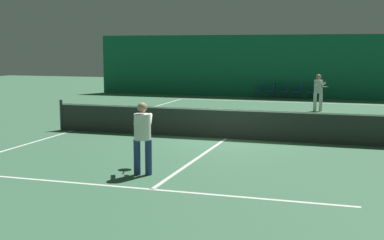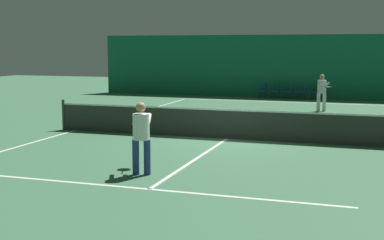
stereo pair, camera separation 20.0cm
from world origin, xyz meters
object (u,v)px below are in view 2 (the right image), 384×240
at_px(player_far, 322,90).
at_px(courtside_chair_4, 316,91).
at_px(courtside_chair_1, 276,90).
at_px(courtside_chair_3, 303,90).
at_px(tennis_net, 227,123).
at_px(player_near, 141,133).
at_px(courtside_chair_0, 264,90).
at_px(courtside_chair_2, 290,90).

bearing_deg(player_far, courtside_chair_4, 167.71).
height_order(courtside_chair_1, courtside_chair_3, same).
relative_size(courtside_chair_3, courtside_chair_4, 1.00).
distance_m(tennis_net, player_near, 5.30).
bearing_deg(courtside_chair_4, tennis_net, -6.28).
height_order(courtside_chair_1, courtside_chair_4, same).
xyz_separation_m(player_far, courtside_chair_3, (-1.46, 5.46, -0.49)).
distance_m(player_far, courtside_chair_1, 6.22).
distance_m(courtside_chair_0, courtside_chair_2, 1.48).
height_order(courtside_chair_0, courtside_chair_3, same).
relative_size(courtside_chair_0, courtside_chair_3, 1.00).
distance_m(courtside_chair_0, courtside_chair_1, 0.74).
bearing_deg(courtside_chair_1, courtside_chair_3, 90.00).
height_order(tennis_net, courtside_chair_4, tennis_net).
height_order(courtside_chair_2, courtside_chair_4, same).
distance_m(courtside_chair_0, courtside_chair_4, 2.95).
xyz_separation_m(courtside_chair_0, courtside_chair_2, (1.48, 0.00, 0.00)).
bearing_deg(courtside_chair_3, tennis_net, -3.25).
xyz_separation_m(courtside_chair_3, courtside_chair_4, (0.74, 0.00, 0.00)).
relative_size(player_near, courtside_chair_0, 1.99).
bearing_deg(courtside_chair_4, player_near, -6.57).
bearing_deg(tennis_net, courtside_chair_0, 95.91).
relative_size(courtside_chair_0, courtside_chair_2, 1.00).
distance_m(player_far, courtside_chair_2, 5.91).
bearing_deg(courtside_chair_2, tennis_net, -0.19).
height_order(courtside_chair_0, courtside_chair_2, same).
height_order(player_near, courtside_chair_0, player_near).
relative_size(tennis_net, courtside_chair_0, 14.29).
bearing_deg(player_far, courtside_chair_3, 175.15).
xyz_separation_m(player_far, courtside_chair_2, (-2.20, 5.46, -0.49)).
bearing_deg(player_near, courtside_chair_3, -22.93).
height_order(player_far, courtside_chair_0, player_far).
relative_size(tennis_net, courtside_chair_4, 14.29).
relative_size(tennis_net, courtside_chair_1, 14.29).
distance_m(tennis_net, courtside_chair_0, 13.89).
distance_m(player_near, player_far, 13.91).
height_order(player_near, courtside_chair_1, player_near).
height_order(tennis_net, courtside_chair_0, tennis_net).
xyz_separation_m(tennis_net, courtside_chair_3, (0.78, 13.82, -0.03)).
bearing_deg(courtside_chair_2, player_near, -2.16).
relative_size(courtside_chair_1, courtside_chair_4, 1.00).
distance_m(tennis_net, courtside_chair_4, 13.90).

